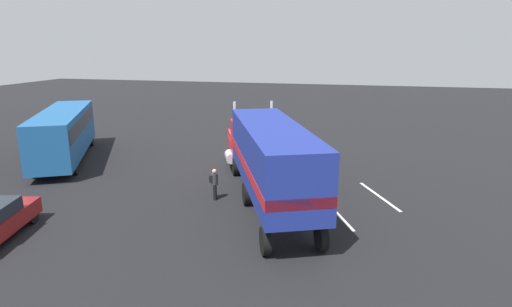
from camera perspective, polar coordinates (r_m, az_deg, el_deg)
The scene contains 7 objects.
ground_plane at distance 26.88m, azimuth -1.78°, elevation -2.25°, with size 120.00×120.00×0.00m, color black.
lane_stripe_near at distance 25.08m, azimuth 5.23°, elevation -3.53°, with size 4.40×0.16×0.01m, color silver.
lane_stripe_mid at distance 20.72m, azimuth 10.67°, elevation -7.72°, with size 4.40×0.16×0.01m, color silver.
lane_stripe_far at distance 23.29m, azimuth 16.24°, elevation -5.53°, with size 4.40×0.16×0.01m, color silver.
semi_truck at distance 20.78m, azimuth 1.60°, elevation -0.07°, with size 14.00×7.87×4.50m.
person_bystander at distance 21.73m, azimuth -5.63°, elevation -3.96°, with size 0.40×0.48×1.63m.
parked_bus at distance 31.51m, azimuth -24.50°, elevation 2.82°, with size 10.93×7.34×3.40m.
Camera 1 is at (-24.77, -6.93, 7.78)m, focal length 29.71 mm.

